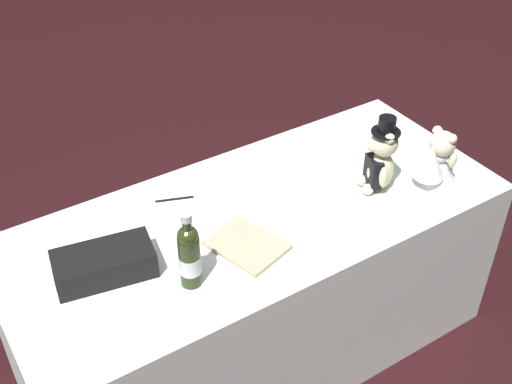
% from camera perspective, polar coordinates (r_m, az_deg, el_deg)
% --- Properties ---
extents(ground_plane, '(12.00, 12.00, 0.00)m').
position_cam_1_polar(ground_plane, '(2.94, 0.00, -13.16)').
color(ground_plane, black).
extents(reception_table, '(1.88, 0.81, 0.75)m').
position_cam_1_polar(reception_table, '(2.67, 0.00, -8.08)').
color(reception_table, white).
rests_on(reception_table, ground_plane).
extents(teddy_bear_groom, '(0.14, 0.14, 0.31)m').
position_cam_1_polar(teddy_bear_groom, '(2.50, 10.78, 2.84)').
color(teddy_bear_groom, beige).
rests_on(teddy_bear_groom, reception_table).
extents(teddy_bear_bride, '(0.20, 0.16, 0.23)m').
position_cam_1_polar(teddy_bear_bride, '(2.60, 15.50, 2.67)').
color(teddy_bear_bride, white).
rests_on(teddy_bear_bride, reception_table).
extents(champagne_bottle, '(0.07, 0.07, 0.29)m').
position_cam_1_polar(champagne_bottle, '(2.08, -5.83, -5.48)').
color(champagne_bottle, '#253414').
rests_on(champagne_bottle, reception_table).
extents(signing_pen, '(0.14, 0.06, 0.01)m').
position_cam_1_polar(signing_pen, '(2.49, -7.02, -0.60)').
color(signing_pen, black).
rests_on(signing_pen, reception_table).
extents(gift_case_black, '(0.35, 0.22, 0.10)m').
position_cam_1_polar(gift_case_black, '(2.20, -13.08, -6.13)').
color(gift_case_black, black).
rests_on(gift_case_black, reception_table).
extents(guestbook, '(0.26, 0.30, 0.02)m').
position_cam_1_polar(guestbook, '(2.27, -0.82, -4.65)').
color(guestbook, tan).
rests_on(guestbook, reception_table).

